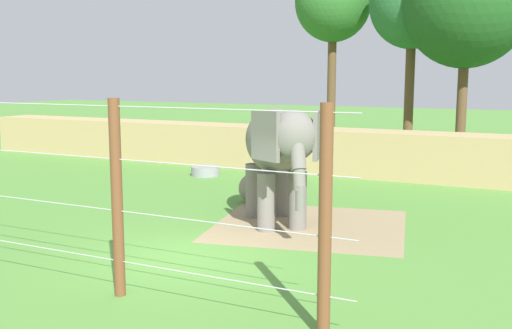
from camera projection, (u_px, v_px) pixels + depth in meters
ground_plane at (189, 256)px, 12.59m from camera, size 120.00×120.00×0.00m
dirt_patch at (309, 225)px, 15.17m from camera, size 5.54×5.34×0.01m
embankment_wall at (353, 152)px, 22.79m from camera, size 36.00×1.80×1.72m
elephant at (278, 147)px, 14.87m from camera, size 3.20×3.58×3.03m
enrichment_ball at (253, 188)px, 17.86m from camera, size 0.87×0.87×0.87m
cable_fence at (113, 198)px, 10.16m from camera, size 8.75×0.20×3.42m
water_tub at (206, 171)px, 22.67m from camera, size 1.10×1.10×0.35m
tree_far_left at (467, 1)px, 25.67m from camera, size 5.52×5.52×9.87m
tree_left_of_centre at (413, 5)px, 27.47m from camera, size 3.97×3.97×9.15m
tree_behind_wall at (333, 3)px, 30.22m from camera, size 3.88×3.88×9.53m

